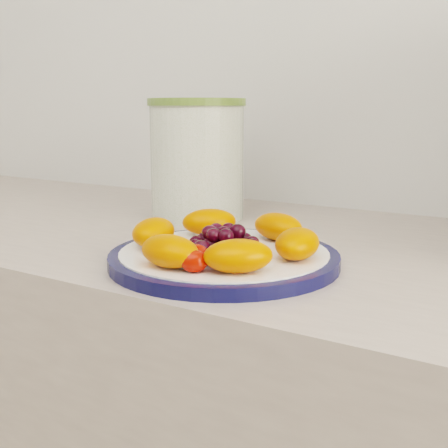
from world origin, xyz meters
The scene contains 5 objects.
plate_rim centered at (-0.12, 1.05, 0.91)m, with size 0.28×0.28×0.01m, color #0B0F38.
plate_face centered at (-0.12, 1.05, 0.91)m, with size 0.25×0.25×0.02m, color white.
canister centered at (-0.31, 1.28, 0.99)m, with size 0.16×0.16×0.19m, color #485F17.
canister_lid centered at (-0.31, 1.28, 1.10)m, with size 0.16×0.16×0.01m, color olive.
fruit_plate centered at (-0.12, 1.04, 0.93)m, with size 0.24×0.24×0.04m.
Camera 1 is at (0.22, 0.49, 1.09)m, focal length 45.00 mm.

